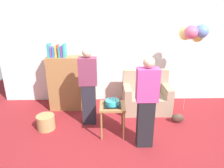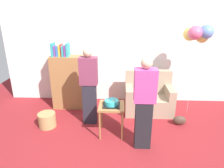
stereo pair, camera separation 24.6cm
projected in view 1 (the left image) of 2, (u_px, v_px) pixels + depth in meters
name	position (u px, v px, depth m)	size (l,w,h in m)	color
ground_plane	(122.00, 144.00, 3.67)	(8.00, 8.00, 0.00)	maroon
wall_back	(117.00, 50.00, 5.13)	(6.00, 0.10, 2.70)	silver
couch	(146.00, 97.00, 4.85)	(1.10, 0.70, 0.96)	gray
bookshelf	(66.00, 82.00, 4.82)	(0.80, 0.36, 1.60)	olive
side_table	(112.00, 110.00, 3.84)	(0.48, 0.48, 0.61)	olive
birthday_cake	(112.00, 103.00, 3.79)	(0.32, 0.32, 0.17)	black
person_blowing_candles	(88.00, 87.00, 4.11)	(0.36, 0.22, 1.63)	#23232D
person_holding_cake	(146.00, 103.00, 3.39)	(0.36, 0.22, 1.63)	black
wicker_basket	(46.00, 122.00, 4.11)	(0.36, 0.36, 0.30)	#A88451
handbag	(178.00, 118.00, 4.37)	(0.28, 0.14, 0.20)	#473328
balloon_bunch	(194.00, 33.00, 4.30)	(0.56, 0.47, 2.03)	silver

